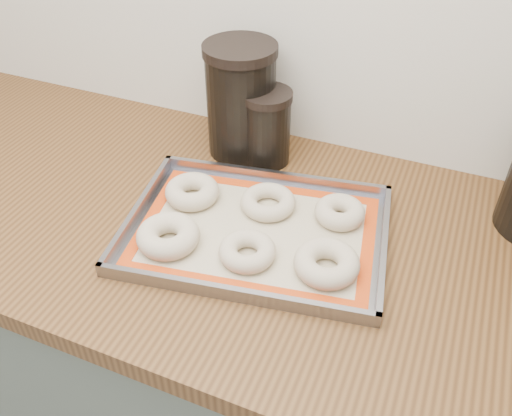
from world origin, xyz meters
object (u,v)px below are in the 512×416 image
at_px(bagel_front_mid, 247,251).
at_px(bagel_back_mid, 268,202).
at_px(bagel_front_right, 327,263).
at_px(bagel_back_right, 340,212).
at_px(canister_mid, 266,127).
at_px(canister_left, 241,100).
at_px(bagel_back_left, 192,192).
at_px(baking_tray, 256,231).
at_px(bagel_front_left, 168,236).

bearing_deg(bagel_front_mid, bagel_back_mid, 96.94).
relative_size(bagel_front_right, bagel_back_mid, 1.06).
distance_m(bagel_back_right, canister_mid, 0.25).
bearing_deg(bagel_back_right, bagel_back_mid, -171.17).
distance_m(bagel_front_mid, bagel_back_right, 0.20).
relative_size(bagel_back_mid, canister_left, 0.43).
height_order(bagel_back_left, canister_left, canister_left).
height_order(baking_tray, canister_mid, canister_mid).
distance_m(bagel_front_right, bagel_back_right, 0.14).
relative_size(baking_tray, bagel_front_mid, 5.22).
distance_m(baking_tray, bagel_back_left, 0.16).
relative_size(bagel_back_right, canister_mid, 0.58).
bearing_deg(bagel_front_mid, baking_tray, 100.29).
relative_size(baking_tray, bagel_back_left, 4.88).
bearing_deg(canister_mid, bagel_back_left, -112.73).
bearing_deg(bagel_front_right, baking_tray, 162.55).
xyz_separation_m(bagel_back_mid, bagel_back_right, (0.13, 0.02, 0.00)).
relative_size(bagel_front_right, bagel_back_right, 1.18).
relative_size(bagel_front_right, canister_left, 0.46).
bearing_deg(bagel_back_right, bagel_back_left, -169.87).
bearing_deg(canister_left, bagel_back_left, -93.99).
bearing_deg(bagel_back_left, bagel_back_mid, 11.32).
relative_size(bagel_front_right, canister_mid, 0.69).
distance_m(bagel_back_mid, canister_left, 0.24).
distance_m(bagel_front_mid, bagel_front_right, 0.13).
xyz_separation_m(baking_tray, canister_left, (-0.14, 0.24, 0.11)).
xyz_separation_m(bagel_back_left, canister_mid, (0.08, 0.19, 0.06)).
xyz_separation_m(baking_tray, bagel_front_right, (0.14, -0.05, 0.02)).
xyz_separation_m(baking_tray, canister_mid, (-0.07, 0.23, 0.07)).
bearing_deg(bagel_front_mid, bagel_front_left, -171.68).
distance_m(bagel_back_left, bagel_back_right, 0.28).
xyz_separation_m(bagel_back_left, canister_left, (0.01, 0.20, 0.10)).
bearing_deg(canister_left, bagel_front_left, -88.76).
height_order(bagel_front_left, bagel_front_mid, bagel_front_left).
xyz_separation_m(baking_tray, bagel_back_mid, (-0.00, 0.07, 0.01)).
bearing_deg(canister_left, canister_mid, -14.84).
relative_size(bagel_front_mid, bagel_back_left, 0.94).
xyz_separation_m(bagel_front_mid, canister_left, (-0.15, 0.31, 0.10)).
height_order(baking_tray, bagel_front_left, bagel_front_left).
bearing_deg(bagel_back_left, bagel_front_right, -16.39).
xyz_separation_m(bagel_back_right, canister_left, (-0.26, 0.15, 0.10)).
distance_m(baking_tray, bagel_back_right, 0.16).
height_order(canister_left, canister_mid, canister_left).
distance_m(baking_tray, canister_left, 0.30).
bearing_deg(bagel_front_mid, bagel_back_left, 146.15).
xyz_separation_m(canister_left, canister_mid, (0.06, -0.02, -0.04)).
bearing_deg(canister_left, baking_tray, -61.02).
xyz_separation_m(bagel_front_mid, canister_mid, (-0.08, 0.30, 0.06)).
bearing_deg(bagel_front_right, canister_left, 134.00).
distance_m(baking_tray, bagel_front_mid, 0.07).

